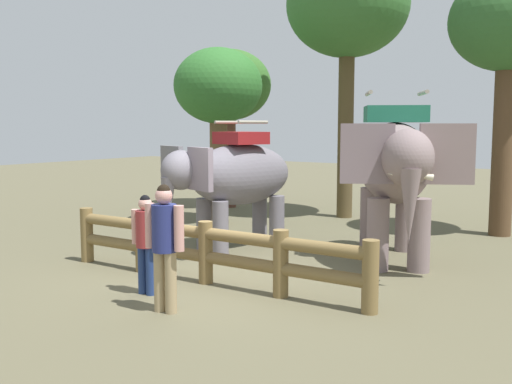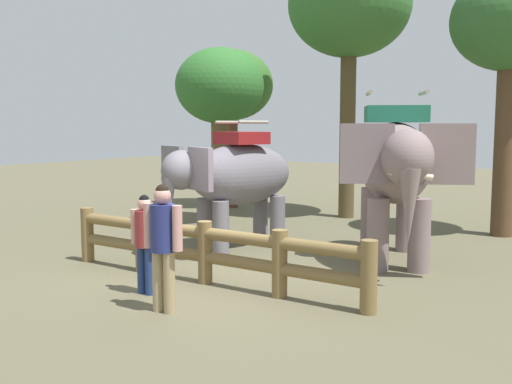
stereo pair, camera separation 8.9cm
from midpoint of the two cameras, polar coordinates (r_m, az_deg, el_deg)
ground_plane at (r=10.30m, az=-4.30°, el=-8.44°), size 60.00×60.00×0.00m
log_fence at (r=10.00m, az=-5.11°, el=-5.37°), size 6.10×0.26×1.05m
elephant_near_left at (r=12.57m, az=-2.42°, el=1.39°), size 2.24×3.27×2.74m
elephant_center at (r=11.56m, az=13.04°, el=2.34°), size 3.05×3.86×3.29m
tourist_woman_in_black at (r=8.44m, az=-9.08°, el=-4.47°), size 0.64×0.38×1.82m
tourist_man_in_blue at (r=9.42m, az=-10.80°, el=-4.28°), size 0.56×0.31×1.57m
tree_far_left at (r=17.47m, az=8.64°, el=17.06°), size 3.43×3.43×7.44m
tree_back_center at (r=15.93m, az=-3.82°, el=9.71°), size 2.34×2.34×4.68m
tree_far_right at (r=15.44m, az=22.95°, el=14.27°), size 2.74×2.74×6.22m
tree_deep_back at (r=19.15m, az=-2.67°, el=10.06°), size 2.63×2.63×5.04m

